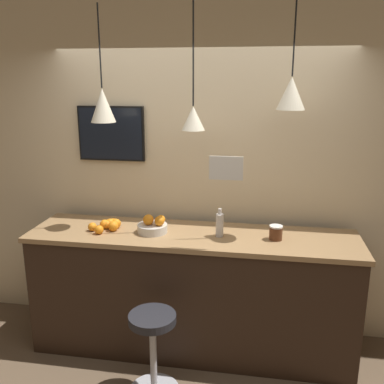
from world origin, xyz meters
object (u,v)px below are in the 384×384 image
Objects in this scene: juice_bottle at (220,225)px; mounted_tv at (111,134)px; bar_stool at (153,341)px; fruit_bowl at (153,226)px; spread_jar at (276,233)px.

mounted_tv is (-1.01, 0.40, 0.65)m from juice_bottle.
juice_bottle is at bearing 54.86° from bar_stool.
mounted_tv is at bearing 139.02° from fruit_bowl.
mounted_tv is (-0.60, 0.98, 1.35)m from bar_stool.
fruit_bowl is at bearing 179.94° from juice_bottle.
mounted_tv is at bearing 158.21° from juice_bottle.
bar_stool is 2.65× the size of fruit_bowl.
bar_stool is at bearing -58.64° from mounted_tv.
juice_bottle is at bearing 180.00° from spread_jar.
spread_jar is at bearing -0.00° from juice_bottle.
fruit_bowl is 0.41× the size of mounted_tv.
spread_jar is 1.65m from mounted_tv.
bar_stool is at bearing -145.56° from spread_jar.
fruit_bowl is 2.12× the size of spread_jar.
spread_jar is at bearing -15.57° from mounted_tv.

